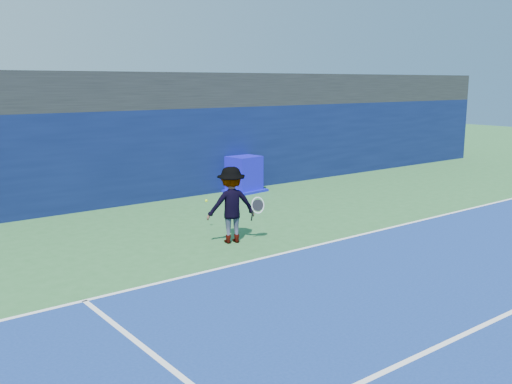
# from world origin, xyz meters

# --- Properties ---
(ground) EXTENTS (80.00, 80.00, 0.00)m
(ground) POSITION_xyz_m (0.00, 0.00, 0.00)
(ground) COLOR #2D6533
(ground) RESTS_ON ground
(baseline) EXTENTS (24.00, 0.10, 0.01)m
(baseline) POSITION_xyz_m (0.00, 3.00, 0.01)
(baseline) COLOR white
(baseline) RESTS_ON ground
(service_line) EXTENTS (24.00, 0.10, 0.01)m
(service_line) POSITION_xyz_m (0.00, -2.00, 0.01)
(service_line) COLOR white
(service_line) RESTS_ON ground
(stadium_band) EXTENTS (36.00, 3.00, 1.20)m
(stadium_band) POSITION_xyz_m (0.00, 11.50, 3.60)
(stadium_band) COLOR black
(stadium_band) RESTS_ON back_wall_assembly
(back_wall_assembly) EXTENTS (36.00, 1.03, 3.00)m
(back_wall_assembly) POSITION_xyz_m (-0.00, 10.50, 1.50)
(back_wall_assembly) COLOR #0B143E
(back_wall_assembly) RESTS_ON ground
(equipment_cart) EXTENTS (1.49, 1.49, 1.28)m
(equipment_cart) POSITION_xyz_m (3.51, 9.69, 0.58)
(equipment_cart) COLOR #140DBD
(equipment_cart) RESTS_ON ground
(tennis_player) EXTENTS (1.45, 1.05, 1.88)m
(tennis_player) POSITION_xyz_m (-0.66, 4.52, 0.94)
(tennis_player) COLOR white
(tennis_player) RESTS_ON ground
(tennis_ball) EXTENTS (0.07, 0.07, 0.07)m
(tennis_ball) POSITION_xyz_m (-0.49, 5.91, 0.79)
(tennis_ball) COLOR #C8F11A
(tennis_ball) RESTS_ON ground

